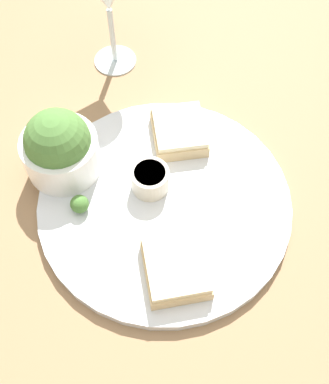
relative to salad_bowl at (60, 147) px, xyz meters
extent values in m
plane|color=#93704C|center=(0.01, 0.14, -0.05)|extent=(4.00, 4.00, 0.00)
cylinder|color=silver|center=(0.01, 0.14, -0.05)|extent=(0.31, 0.31, 0.01)
cylinder|color=white|center=(0.00, 0.00, -0.01)|extent=(0.09, 0.09, 0.05)
sphere|color=#4C7A38|center=(0.00, 0.00, 0.01)|extent=(0.08, 0.08, 0.08)
cylinder|color=beige|center=(0.00, 0.11, -0.02)|extent=(0.05, 0.05, 0.03)
cylinder|color=tan|center=(0.00, 0.11, -0.01)|extent=(0.04, 0.04, 0.01)
cube|color=#D1B27F|center=(0.10, 0.18, -0.03)|extent=(0.10, 0.10, 0.02)
cube|color=beige|center=(0.10, 0.18, -0.02)|extent=(0.09, 0.09, 0.01)
cube|color=#D1B27F|center=(-0.09, 0.13, -0.03)|extent=(0.10, 0.09, 0.02)
cube|color=beige|center=(-0.09, 0.13, -0.02)|extent=(0.09, 0.09, 0.01)
cylinder|color=silver|center=(-0.21, -0.01, -0.05)|extent=(0.06, 0.06, 0.01)
cylinder|color=silver|center=(-0.21, -0.01, 0.00)|extent=(0.01, 0.01, 0.09)
sphere|color=#477533|center=(0.05, 0.04, -0.03)|extent=(0.02, 0.02, 0.02)
camera|label=1|loc=(0.29, 0.22, 0.47)|focal=45.00mm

